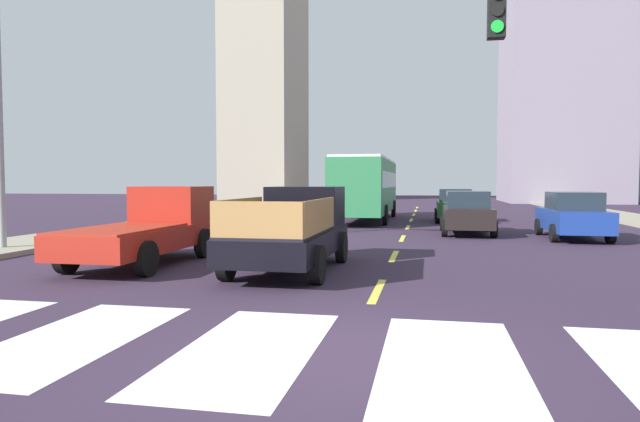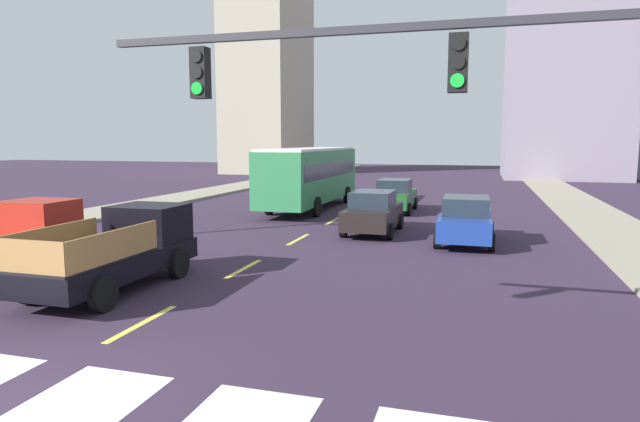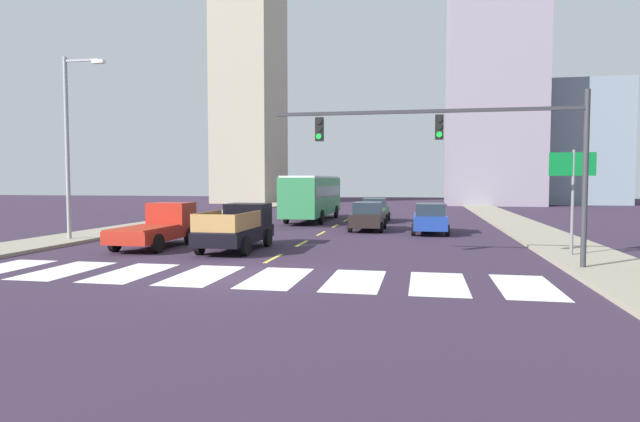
{
  "view_description": "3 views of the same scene",
  "coord_description": "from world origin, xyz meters",
  "px_view_note": "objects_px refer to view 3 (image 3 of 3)",
  "views": [
    {
      "loc": [
        0.96,
        -6.49,
        2.09
      ],
      "look_at": [
        -1.61,
        6.44,
        1.39
      ],
      "focal_mm": 30.97,
      "sensor_mm": 36.0,
      "label": 1
    },
    {
      "loc": [
        6.58,
        -5.36,
        3.73
      ],
      "look_at": [
        0.4,
        15.54,
        0.91
      ],
      "focal_mm": 30.67,
      "sensor_mm": 36.0,
      "label": 2
    },
    {
      "loc": [
        5.66,
        -15.97,
        3.03
      ],
      "look_at": [
        -0.3,
        15.25,
        1.2
      ],
      "focal_mm": 30.19,
      "sensor_mm": 36.0,
      "label": 3
    }
  ],
  "objects_px": {
    "pickup_dark": "(160,226)",
    "direction_sign_green": "(572,180)",
    "sedan_far": "(375,210)",
    "streetlight_left": "(70,140)",
    "pickup_stakebed": "(239,228)",
    "sedan_near_right": "(430,219)",
    "sedan_near_left": "(368,216)",
    "city_bus": "(312,195)",
    "traffic_signal_gantry": "(476,144)"
  },
  "relations": [
    {
      "from": "sedan_near_left",
      "to": "sedan_far",
      "type": "relative_size",
      "value": 1.0
    },
    {
      "from": "direction_sign_green",
      "to": "streetlight_left",
      "type": "xyz_separation_m",
      "value": [
        -22.62,
        1.48,
        1.94
      ]
    },
    {
      "from": "sedan_near_left",
      "to": "direction_sign_green",
      "type": "bearing_deg",
      "value": -47.23
    },
    {
      "from": "traffic_signal_gantry",
      "to": "direction_sign_green",
      "type": "relative_size",
      "value": 2.52
    },
    {
      "from": "pickup_dark",
      "to": "streetlight_left",
      "type": "height_order",
      "value": "streetlight_left"
    },
    {
      "from": "pickup_stakebed",
      "to": "sedan_far",
      "type": "height_order",
      "value": "pickup_stakebed"
    },
    {
      "from": "pickup_dark",
      "to": "streetlight_left",
      "type": "xyz_separation_m",
      "value": [
        -5.19,
        1.03,
        4.05
      ]
    },
    {
      "from": "sedan_near_left",
      "to": "traffic_signal_gantry",
      "type": "xyz_separation_m",
      "value": [
        5.0,
        -13.18,
        3.4
      ]
    },
    {
      "from": "direction_sign_green",
      "to": "sedan_near_right",
      "type": "bearing_deg",
      "value": 120.66
    },
    {
      "from": "city_bus",
      "to": "traffic_signal_gantry",
      "type": "height_order",
      "value": "traffic_signal_gantry"
    },
    {
      "from": "pickup_stakebed",
      "to": "sedan_near_right",
      "type": "relative_size",
      "value": 1.18
    },
    {
      "from": "sedan_far",
      "to": "direction_sign_green",
      "type": "height_order",
      "value": "direction_sign_green"
    },
    {
      "from": "sedan_far",
      "to": "direction_sign_green",
      "type": "distance_m",
      "value": 19.37
    },
    {
      "from": "city_bus",
      "to": "traffic_signal_gantry",
      "type": "xyz_separation_m",
      "value": [
        9.8,
        -20.03,
        2.31
      ]
    },
    {
      "from": "streetlight_left",
      "to": "pickup_stakebed",
      "type": "bearing_deg",
      "value": -7.75
    },
    {
      "from": "pickup_stakebed",
      "to": "sedan_near_right",
      "type": "xyz_separation_m",
      "value": [
        8.34,
        8.57,
        -0.08
      ]
    },
    {
      "from": "sedan_near_right",
      "to": "direction_sign_green",
      "type": "bearing_deg",
      "value": -56.89
    },
    {
      "from": "pickup_dark",
      "to": "streetlight_left",
      "type": "bearing_deg",
      "value": 169.78
    },
    {
      "from": "pickup_stakebed",
      "to": "direction_sign_green",
      "type": "relative_size",
      "value": 1.24
    },
    {
      "from": "city_bus",
      "to": "sedan_near_right",
      "type": "bearing_deg",
      "value": -43.17
    },
    {
      "from": "traffic_signal_gantry",
      "to": "pickup_stakebed",
      "type": "bearing_deg",
      "value": 160.76
    },
    {
      "from": "pickup_stakebed",
      "to": "pickup_dark",
      "type": "relative_size",
      "value": 1.0
    },
    {
      "from": "traffic_signal_gantry",
      "to": "streetlight_left",
      "type": "bearing_deg",
      "value": 166.17
    },
    {
      "from": "traffic_signal_gantry",
      "to": "sedan_near_right",
      "type": "bearing_deg",
      "value": 96.41
    },
    {
      "from": "sedan_near_right",
      "to": "sedan_far",
      "type": "relative_size",
      "value": 1.0
    },
    {
      "from": "pickup_dark",
      "to": "direction_sign_green",
      "type": "bearing_deg",
      "value": -0.49
    },
    {
      "from": "pickup_dark",
      "to": "traffic_signal_gantry",
      "type": "height_order",
      "value": "traffic_signal_gantry"
    },
    {
      "from": "pickup_dark",
      "to": "pickup_stakebed",
      "type": "bearing_deg",
      "value": -2.04
    },
    {
      "from": "sedan_near_left",
      "to": "direction_sign_green",
      "type": "distance_m",
      "value": 13.59
    },
    {
      "from": "pickup_stakebed",
      "to": "sedan_near_left",
      "type": "height_order",
      "value": "pickup_stakebed"
    },
    {
      "from": "pickup_stakebed",
      "to": "sedan_far",
      "type": "xyz_separation_m",
      "value": [
        4.5,
        16.74,
        -0.08
      ]
    },
    {
      "from": "sedan_far",
      "to": "streetlight_left",
      "type": "distance_m",
      "value": 21.0
    },
    {
      "from": "direction_sign_green",
      "to": "streetlight_left",
      "type": "relative_size",
      "value": 0.47
    },
    {
      "from": "streetlight_left",
      "to": "sedan_near_right",
      "type": "bearing_deg",
      "value": 22.86
    },
    {
      "from": "traffic_signal_gantry",
      "to": "streetlight_left",
      "type": "relative_size",
      "value": 1.17
    },
    {
      "from": "sedan_near_right",
      "to": "direction_sign_green",
      "type": "height_order",
      "value": "direction_sign_green"
    },
    {
      "from": "sedan_near_left",
      "to": "direction_sign_green",
      "type": "xyz_separation_m",
      "value": [
        8.88,
        -10.05,
        2.17
      ]
    },
    {
      "from": "sedan_near_left",
      "to": "sedan_near_right",
      "type": "distance_m",
      "value": 3.86
    },
    {
      "from": "pickup_dark",
      "to": "direction_sign_green",
      "type": "height_order",
      "value": "direction_sign_green"
    },
    {
      "from": "direction_sign_green",
      "to": "streetlight_left",
      "type": "distance_m",
      "value": 22.75
    },
    {
      "from": "sedan_far",
      "to": "streetlight_left",
      "type": "height_order",
      "value": "streetlight_left"
    },
    {
      "from": "pickup_dark",
      "to": "sedan_far",
      "type": "relative_size",
      "value": 1.18
    },
    {
      "from": "city_bus",
      "to": "sedan_far",
      "type": "relative_size",
      "value": 2.45
    },
    {
      "from": "city_bus",
      "to": "streetlight_left",
      "type": "distance_m",
      "value": 18.08
    },
    {
      "from": "city_bus",
      "to": "traffic_signal_gantry",
      "type": "bearing_deg",
      "value": -63.4
    },
    {
      "from": "sedan_near_right",
      "to": "traffic_signal_gantry",
      "type": "distance_m",
      "value": 12.49
    },
    {
      "from": "streetlight_left",
      "to": "traffic_signal_gantry",
      "type": "bearing_deg",
      "value": -13.83
    },
    {
      "from": "pickup_stakebed",
      "to": "sedan_near_right",
      "type": "height_order",
      "value": "pickup_stakebed"
    },
    {
      "from": "direction_sign_green",
      "to": "sedan_far",
      "type": "bearing_deg",
      "value": 118.08
    },
    {
      "from": "pickup_dark",
      "to": "sedan_near_left",
      "type": "xyz_separation_m",
      "value": [
        8.56,
        9.6,
        -0.06
      ]
    }
  ]
}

